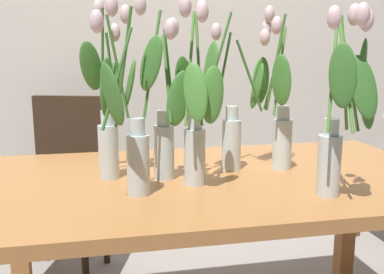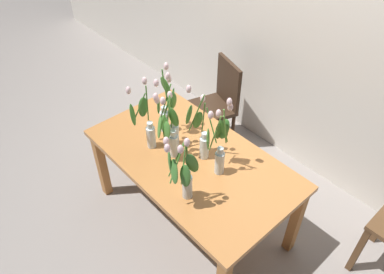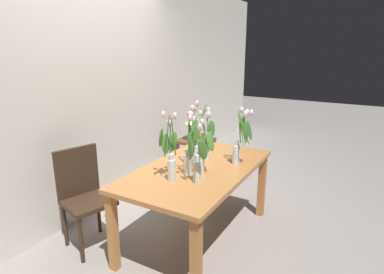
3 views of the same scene
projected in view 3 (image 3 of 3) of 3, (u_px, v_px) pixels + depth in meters
ground_plane at (198, 238)px, 3.17m from camera, size 18.00×18.00×0.00m
room_wall_rear at (89, 91)px, 3.43m from camera, size 9.00×0.10×2.70m
dining_table at (198, 176)px, 2.99m from camera, size 1.60×0.90×0.74m
tulip_vase_0 at (197, 162)px, 2.58m from camera, size 0.15×0.18×0.57m
tulip_vase_1 at (204, 139)px, 3.13m from camera, size 0.14×0.23×0.58m
tulip_vase_2 at (191, 152)px, 2.74m from camera, size 0.21×0.19×0.58m
tulip_vase_3 at (204, 154)px, 2.78m from camera, size 0.14×0.18×0.57m
tulip_vase_4 at (194, 143)px, 2.99m from camera, size 0.27×0.19×0.59m
tulip_vase_5 at (241, 140)px, 2.98m from camera, size 0.19×0.19×0.55m
tulip_vase_6 at (170, 155)px, 2.64m from camera, size 0.20×0.14×0.59m
dining_chair at (84, 192)px, 2.96m from camera, size 0.50×0.50×0.93m
side_table at (195, 147)px, 4.56m from camera, size 0.44×0.44×0.55m
table_lamp at (193, 119)px, 4.42m from camera, size 0.22×0.22×0.40m
pillar_candle at (203, 136)px, 4.58m from camera, size 0.06×0.06×0.07m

